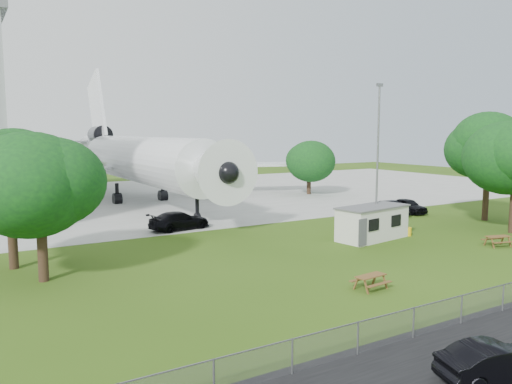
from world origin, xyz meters
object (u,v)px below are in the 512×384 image
site_cabin (372,223)px  car_centre_sedan (497,363)px  airliner (137,158)px  picnic_east (497,246)px  picnic_west (370,289)px

site_cabin → car_centre_sedan: 22.51m
airliner → picnic_east: bearing=-67.7°
airliner → car_centre_sedan: size_ratio=11.79×
airliner → car_centre_sedan: (-3.41, -49.29, -4.60)m
airliner → picnic_west: size_ratio=26.52×
picnic_east → car_centre_sedan: size_ratio=0.44×
site_cabin → airliner: bearing=106.4°
airliner → site_cabin: 32.07m
site_cabin → picnic_east: (6.18, -6.54, -1.31)m
airliner → picnic_west: (0.03, -39.73, -5.27)m
airliner → picnic_east: airliner is taller
airliner → picnic_west: airliner is taller
picnic_east → car_centre_sedan: car_centre_sedan is taller
car_centre_sedan → picnic_east: bearing=-40.4°
picnic_east → car_centre_sedan: bearing=-132.5°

